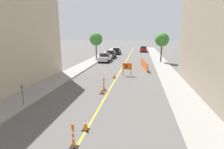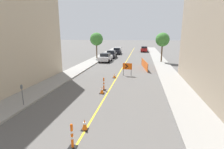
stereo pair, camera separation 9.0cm
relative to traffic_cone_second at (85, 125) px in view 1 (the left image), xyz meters
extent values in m
cube|color=gold|center=(0.04, 24.98, -0.29)|extent=(0.12, 67.56, 0.01)
cube|color=gray|center=(-6.10, 24.98, -0.22)|extent=(2.57, 67.56, 0.15)
cube|color=gray|center=(6.19, 24.98, -0.22)|extent=(2.57, 67.56, 0.15)
cube|color=black|center=(0.00, 0.00, -0.28)|extent=(0.36, 0.36, 0.03)
cone|color=orange|center=(0.00, 0.00, 0.02)|extent=(0.29, 0.29, 0.58)
cylinder|color=white|center=(0.00, 0.00, 0.09)|extent=(0.15, 0.15, 0.09)
cube|color=black|center=(-0.40, 5.84, -0.28)|extent=(0.42, 0.42, 0.03)
cone|color=orange|center=(-0.40, 5.84, 0.01)|extent=(0.33, 0.33, 0.55)
cylinder|color=white|center=(-0.40, 5.84, 0.07)|extent=(0.17, 0.17, 0.09)
cube|color=black|center=(-0.19, 11.42, -0.28)|extent=(0.43, 0.43, 0.03)
cone|color=orange|center=(-0.19, 11.42, -0.03)|extent=(0.34, 0.34, 0.47)
cylinder|color=white|center=(-0.19, 11.42, 0.02)|extent=(0.18, 0.18, 0.07)
cube|color=black|center=(-0.06, -1.54, -0.28)|extent=(0.37, 0.37, 0.04)
cylinder|color=#EF560C|center=(-0.06, -1.54, 0.26)|extent=(0.11, 0.11, 1.05)
cylinder|color=white|center=(-0.06, -1.54, 0.21)|extent=(0.13, 0.13, 0.10)
cylinder|color=white|center=(-0.06, -1.54, 0.49)|extent=(0.13, 0.13, 0.10)
sphere|color=#EF560C|center=(-0.06, -1.54, 0.82)|extent=(0.13, 0.13, 0.13)
cube|color=black|center=(-0.44, 6.80, -0.28)|extent=(0.38, 0.38, 0.04)
cylinder|color=#EF560C|center=(-0.44, 6.80, 0.26)|extent=(0.12, 0.12, 1.04)
cylinder|color=white|center=(-0.44, 6.80, 0.20)|extent=(0.13, 0.13, 0.10)
cylinder|color=white|center=(-0.44, 6.80, 0.48)|extent=(0.13, 0.13, 0.10)
sphere|color=#EF560C|center=(-0.44, 6.80, 0.81)|extent=(0.13, 0.13, 0.13)
cube|color=#EF560C|center=(1.18, 12.80, 0.87)|extent=(1.12, 0.12, 0.76)
cube|color=black|center=(1.09, 12.76, 0.98)|extent=(0.36, 0.04, 0.36)
cube|color=black|center=(1.09, 12.76, 0.76)|extent=(0.36, 0.04, 0.36)
cylinder|color=black|center=(0.70, 12.80, 0.10)|extent=(0.06, 0.06, 0.79)
cylinder|color=black|center=(1.65, 12.80, 0.10)|extent=(0.06, 0.06, 0.79)
cube|color=#EF560C|center=(3.28, 18.01, 0.29)|extent=(0.86, 6.31, 1.18)
cylinder|color=#262626|center=(3.70, 14.86, 0.29)|extent=(0.05, 0.05, 1.18)
cylinder|color=#262626|center=(2.87, 21.17, 0.29)|extent=(0.05, 0.05, 1.18)
cube|color=#B7B7BC|center=(-3.71, 23.34, 0.38)|extent=(1.99, 4.37, 0.72)
cube|color=black|center=(-3.71, 23.13, 1.02)|extent=(1.61, 2.00, 0.55)
cylinder|color=black|center=(-4.57, 24.68, 0.02)|extent=(0.25, 0.65, 0.64)
cylinder|color=black|center=(-2.86, 24.68, 0.02)|extent=(0.25, 0.65, 0.64)
cylinder|color=black|center=(-4.57, 22.01, 0.02)|extent=(0.25, 0.65, 0.64)
cylinder|color=black|center=(-2.86, 22.01, 0.02)|extent=(0.25, 0.65, 0.64)
cube|color=black|center=(-3.56, 28.66, 0.38)|extent=(1.88, 4.33, 0.72)
cube|color=black|center=(-3.56, 28.45, 1.02)|extent=(1.56, 1.96, 0.55)
cylinder|color=black|center=(-4.42, 29.99, 0.02)|extent=(0.23, 0.64, 0.64)
cylinder|color=black|center=(-2.71, 29.99, 0.02)|extent=(0.23, 0.64, 0.64)
cylinder|color=black|center=(-4.42, 27.33, 0.02)|extent=(0.23, 0.64, 0.64)
cylinder|color=black|center=(-2.71, 27.33, 0.02)|extent=(0.23, 0.64, 0.64)
cube|color=black|center=(-3.40, 36.13, 0.38)|extent=(2.00, 4.38, 0.72)
cube|color=black|center=(-3.40, 35.92, 1.02)|extent=(1.62, 2.00, 0.55)
cylinder|color=black|center=(-4.25, 37.47, 0.02)|extent=(0.25, 0.65, 0.64)
cylinder|color=black|center=(-2.54, 37.47, 0.02)|extent=(0.25, 0.65, 0.64)
cylinder|color=black|center=(-4.25, 34.80, 0.02)|extent=(0.25, 0.65, 0.64)
cylinder|color=black|center=(-2.54, 34.80, 0.02)|extent=(0.25, 0.65, 0.64)
cube|color=maroon|center=(3.47, 42.95, 0.38)|extent=(2.00, 4.38, 0.72)
cube|color=black|center=(3.47, 42.74, 1.02)|extent=(1.62, 2.00, 0.55)
cylinder|color=black|center=(2.61, 44.29, 0.02)|extent=(0.25, 0.65, 0.64)
cylinder|color=black|center=(4.32, 44.29, 0.02)|extent=(0.25, 0.65, 0.64)
cylinder|color=black|center=(2.61, 41.62, 0.02)|extent=(0.25, 0.65, 0.64)
cylinder|color=black|center=(4.32, 41.62, 0.02)|extent=(0.25, 0.65, 0.64)
cylinder|color=#4C4C51|center=(-5.17, 2.15, 0.45)|extent=(0.05, 0.05, 1.19)
cube|color=#565B60|center=(-5.17, 2.15, 1.16)|extent=(0.12, 0.10, 0.22)
sphere|color=#565B60|center=(-5.17, 2.15, 1.27)|extent=(0.11, 0.11, 0.11)
cylinder|color=#4C3823|center=(-6.23, 26.60, 1.29)|extent=(0.24, 0.24, 2.87)
sphere|color=#38752D|center=(-6.23, 26.60, 3.69)|extent=(2.58, 2.58, 2.58)
cylinder|color=#4C3823|center=(6.32, 23.96, 1.35)|extent=(0.24, 0.24, 2.99)
sphere|color=#38752D|center=(6.32, 23.96, 3.74)|extent=(2.39, 2.39, 2.39)
camera|label=1|loc=(2.76, -8.05, 4.68)|focal=28.00mm
camera|label=2|loc=(2.85, -8.04, 4.68)|focal=28.00mm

